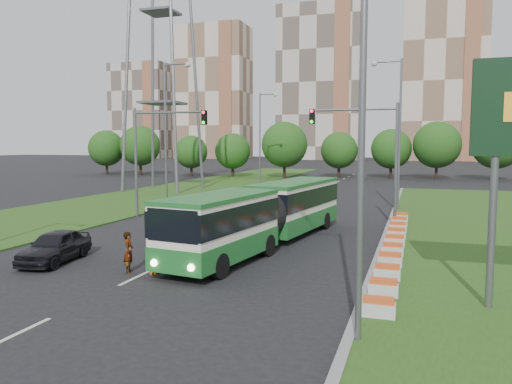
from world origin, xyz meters
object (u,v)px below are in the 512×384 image
(traffic_mast_left, at_px, (155,144))
(shopping_trolley, at_px, (155,268))
(car_left_near, at_px, (55,246))
(car_left_far, at_px, (219,201))
(pedestrian, at_px, (129,252))
(traffic_mast_median, at_px, (371,144))
(articulated_bus, at_px, (264,214))

(traffic_mast_left, distance_m, shopping_trolley, 16.97)
(car_left_near, relative_size, shopping_trolley, 7.89)
(car_left_far, relative_size, pedestrian, 2.30)
(traffic_mast_median, xyz_separation_m, car_left_far, (-12.69, 4.96, -4.70))
(traffic_mast_median, height_order, car_left_far, traffic_mast_median)
(car_left_near, xyz_separation_m, car_left_far, (0.00, 19.68, -0.08))
(articulated_bus, relative_size, pedestrian, 9.74)
(car_left_far, distance_m, pedestrian, 20.64)
(car_left_far, height_order, pedestrian, pedestrian)
(traffic_mast_left, xyz_separation_m, articulated_bus, (10.42, -7.12, -3.67))
(pedestrian, bearing_deg, car_left_far, -6.59)
(car_left_far, xyz_separation_m, pedestrian, (4.19, -20.21, 0.21))
(car_left_near, bearing_deg, pedestrian, -15.91)
(traffic_mast_left, height_order, pedestrian, traffic_mast_left)
(car_left_near, height_order, car_left_far, car_left_near)
(traffic_mast_median, bearing_deg, car_left_near, -130.75)
(traffic_mast_median, distance_m, traffic_mast_left, 15.19)
(traffic_mast_median, bearing_deg, pedestrian, -119.13)
(car_left_far, bearing_deg, car_left_near, -109.06)
(pedestrian, bearing_deg, shopping_trolley, -104.50)
(traffic_mast_median, height_order, traffic_mast_left, same)
(traffic_mast_median, xyz_separation_m, pedestrian, (-8.50, -15.25, -4.49))
(car_left_near, relative_size, car_left_far, 1.09)
(traffic_mast_median, bearing_deg, traffic_mast_left, -176.23)
(articulated_bus, bearing_deg, car_left_near, -131.79)
(traffic_mast_left, relative_size, shopping_trolley, 14.66)
(articulated_bus, relative_size, car_left_near, 3.88)
(traffic_mast_median, distance_m, shopping_trolley, 17.60)
(articulated_bus, xyz_separation_m, pedestrian, (-3.76, -7.13, -0.83))
(pedestrian, xyz_separation_m, shopping_trolley, (1.17, 0.08, -0.59))
(traffic_mast_median, relative_size, car_left_near, 1.86)
(traffic_mast_median, xyz_separation_m, car_left_near, (-12.69, -14.73, -4.62))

